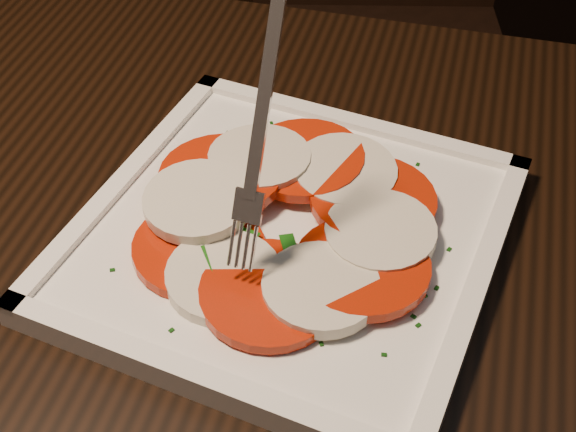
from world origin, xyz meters
The scene contains 4 objects.
table centered at (-0.04, -0.08, 0.65)m, with size 1.20×0.80×0.75m.
plate centered at (-0.08, -0.01, 0.76)m, with size 0.29×0.29×0.01m, color white.
caprese_salad centered at (-0.08, -0.01, 0.78)m, with size 0.23×0.24×0.03m.
fork centered at (-0.09, -0.03, 0.87)m, with size 0.03×0.08×0.16m, color white, non-canonical shape.
Camera 1 is at (0.02, -0.41, 1.17)m, focal length 50.00 mm.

